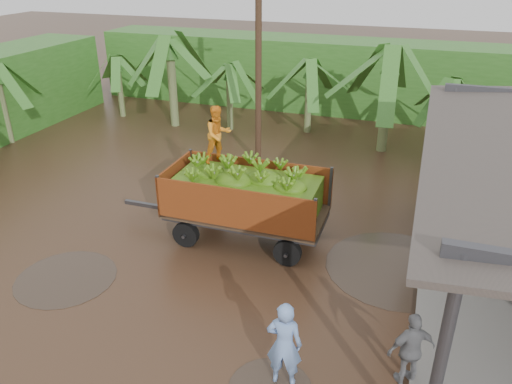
% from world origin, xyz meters
% --- Properties ---
extents(ground, '(100.00, 100.00, 0.00)m').
position_xyz_m(ground, '(0.00, 0.00, 0.00)').
color(ground, black).
rests_on(ground, ground).
extents(hedge_north, '(22.00, 3.00, 3.60)m').
position_xyz_m(hedge_north, '(-2.00, 16.00, 1.80)').
color(hedge_north, '#2D661E').
rests_on(hedge_north, ground).
extents(banana_trailer, '(6.29, 2.23, 3.77)m').
position_xyz_m(banana_trailer, '(0.07, 1.90, 1.38)').
color(banana_trailer, '#A14517').
rests_on(banana_trailer, ground).
extents(man_blue, '(0.73, 0.52, 1.90)m').
position_xyz_m(man_blue, '(2.65, -2.99, 0.95)').
color(man_blue, '#7598D5').
rests_on(man_blue, ground).
extents(man_grey, '(1.03, 0.84, 1.64)m').
position_xyz_m(man_grey, '(4.94, -2.20, 0.82)').
color(man_grey, gray).
rests_on(man_grey, ground).
extents(utility_pole, '(1.20, 0.24, 7.45)m').
position_xyz_m(utility_pole, '(-1.52, 7.64, 3.78)').
color(utility_pole, '#47301E').
rests_on(utility_pole, ground).
extents(banana_plants, '(24.98, 20.36, 4.41)m').
position_xyz_m(banana_plants, '(-4.75, 6.83, 1.87)').
color(banana_plants, '#2D661E').
rests_on(banana_plants, ground).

